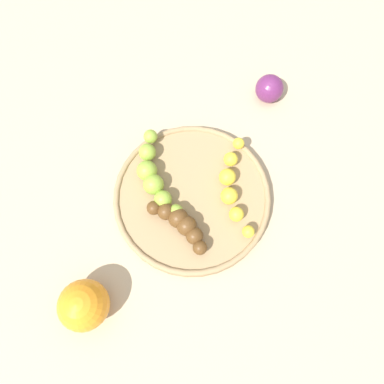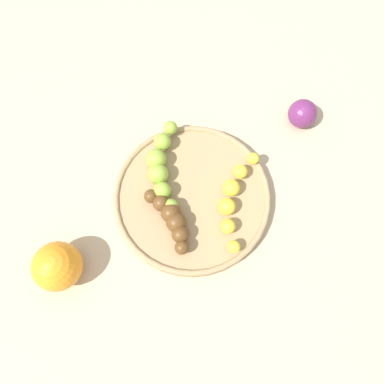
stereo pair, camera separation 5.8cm
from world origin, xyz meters
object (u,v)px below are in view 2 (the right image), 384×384
Objects in this scene: banana_green at (162,166)px; orange_fruit at (57,266)px; banana_overripe at (171,218)px; plum_purple at (302,114)px; fruit_bowl at (192,197)px; banana_yellow at (233,198)px.

orange_fruit is at bearing 46.03° from banana_green.
banana_overripe and plum_purple have the same top height.
orange_fruit is (-0.07, -0.17, 0.00)m from banana_overripe.
orange_fruit is at bearing -105.24° from fruit_bowl.
banana_yellow is 1.31× the size of banana_overripe.
fruit_bowl is 0.07m from banana_yellow.
fruit_bowl is 2.24× the size of banana_overripe.
plum_purple is 0.68× the size of orange_fruit.
orange_fruit is (-0.12, -0.27, 0.00)m from banana_yellow.
plum_purple is (-0.02, 0.21, -0.01)m from banana_yellow.
banana_yellow reaches higher than fruit_bowl.
banana_overripe is 0.31m from plum_purple.
orange_fruit reaches higher than plum_purple.
orange_fruit is at bearing -101.44° from plum_purple.
banana_green reaches higher than plum_purple.
banana_green is 2.44× the size of plum_purple.
orange_fruit reaches higher than fruit_bowl.
banana_yellow is 2.98× the size of plum_purple.
banana_yellow is 0.29m from orange_fruit.
banana_green reaches higher than fruit_bowl.
banana_green reaches higher than banana_overripe.
plum_purple is at bearing 78.56° from orange_fruit.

